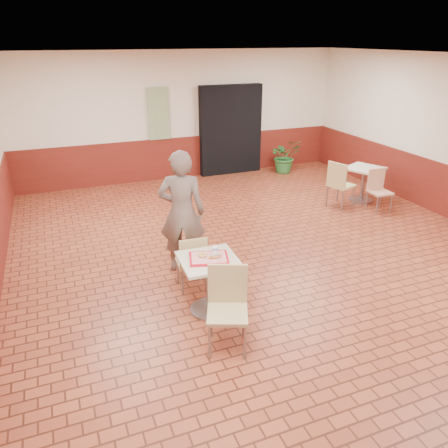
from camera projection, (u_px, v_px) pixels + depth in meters
name	position (u px, v px, depth m)	size (l,w,h in m)	color
room_shell	(283.00, 171.00, 6.21)	(8.01, 10.01, 3.01)	brown
wainscot_band	(280.00, 235.00, 6.60)	(8.00, 10.00, 1.00)	#611A12
corridor_doorway	(231.00, 130.00, 10.94)	(1.60, 0.22, 2.20)	black
promo_poster	(159.00, 114.00, 10.18)	(0.50, 0.03, 1.20)	gray
main_table	(209.00, 276.00, 5.46)	(0.70, 0.70, 0.74)	beige
chair_main_front	(227.00, 303.00, 4.85)	(0.58, 0.58, 0.96)	tan
chair_main_back	(192.00, 260.00, 5.94)	(0.41, 0.41, 0.83)	tan
customer	(182.00, 213.00, 6.30)	(0.67, 0.44, 1.85)	#695B51
serving_tray	(209.00, 258.00, 5.36)	(0.47, 0.37, 0.03)	red
ring_donut	(203.00, 255.00, 5.37)	(0.11, 0.11, 0.04)	gold
long_john_donut	(215.00, 256.00, 5.33)	(0.16, 0.08, 0.05)	#DF8B41
paper_cup	(215.00, 249.00, 5.46)	(0.06, 0.06, 0.08)	white
second_table	(364.00, 179.00, 9.24)	(0.69, 0.69, 0.73)	beige
chair_second_left	(339.00, 182.00, 8.87)	(0.57, 0.57, 0.96)	#CDBB7B
chair_second_front	(378.00, 188.00, 8.75)	(0.41, 0.41, 0.84)	#D9A782
potted_plant	(285.00, 156.00, 11.24)	(0.77, 0.67, 0.86)	#2C6E30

